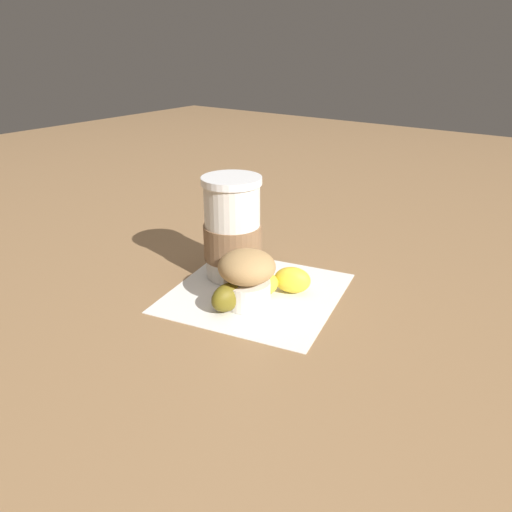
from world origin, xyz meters
The scene contains 5 objects.
ground_plane centered at (0.00, 0.00, 0.00)m, with size 3.00×3.00×0.00m, color #936D47.
paper_napkin centered at (0.00, 0.00, 0.00)m, with size 0.23×0.23×0.00m, color white.
coffee_cup centered at (-0.06, 0.03, 0.07)m, with size 0.09×0.09×0.15m.
muffin centered at (0.01, -0.03, 0.04)m, with size 0.08×0.08×0.08m.
banana centered at (0.02, -0.01, 0.02)m, with size 0.09×0.14×0.04m.
Camera 1 is at (0.37, -0.50, 0.33)m, focal length 35.00 mm.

